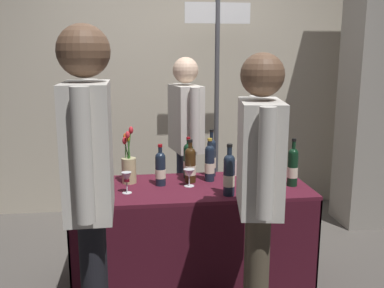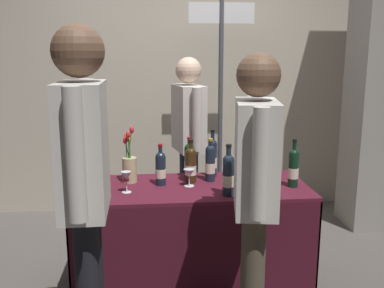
{
  "view_description": "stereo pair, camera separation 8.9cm",
  "coord_description": "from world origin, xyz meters",
  "views": [
    {
      "loc": [
        -0.37,
        -2.86,
        1.63
      ],
      "look_at": [
        0.0,
        0.0,
        1.02
      ],
      "focal_mm": 40.4,
      "sensor_mm": 36.0,
      "label": 1
    },
    {
      "loc": [
        -0.28,
        -2.87,
        1.63
      ],
      "look_at": [
        0.0,
        0.0,
        1.02
      ],
      "focal_mm": 40.4,
      "sensor_mm": 36.0,
      "label": 2
    }
  ],
  "objects": [
    {
      "name": "taster_foreground_right",
      "position": [
        0.26,
        -0.74,
        0.98
      ],
      "size": [
        0.28,
        0.58,
        1.63
      ],
      "rotation": [
        0.0,
        0.0,
        1.4
      ],
      "color": "#4C4233",
      "rests_on": "ground_plane"
    },
    {
      "name": "display_bottle_4",
      "position": [
        -0.0,
        0.1,
        0.85
      ],
      "size": [
        0.08,
        0.08,
        0.31
      ],
      "color": "#38230F",
      "rests_on": "tasting_table"
    },
    {
      "name": "booth_signpost",
      "position": [
        0.37,
        1.09,
        1.33
      ],
      "size": [
        0.59,
        0.04,
        2.1
      ],
      "color": "#47474C",
      "rests_on": "ground_plane"
    },
    {
      "name": "display_bottle_6",
      "position": [
        0.14,
        0.11,
        0.86
      ],
      "size": [
        0.07,
        0.07,
        0.31
      ],
      "color": "#192333",
      "rests_on": "tasting_table"
    },
    {
      "name": "brochure_stand",
      "position": [
        0.37,
        0.21,
        0.78
      ],
      "size": [
        0.16,
        0.03,
        0.13
      ],
      "primitive_type": "cube",
      "rotation": [
        0.04,
        0.0,
        0.13
      ],
      "color": "silver",
      "rests_on": "tasting_table"
    },
    {
      "name": "wine_glass_near_vendor",
      "position": [
        -0.45,
        -0.1,
        0.82
      ],
      "size": [
        0.07,
        0.07,
        0.14
      ],
      "color": "silver",
      "rests_on": "tasting_table"
    },
    {
      "name": "vendor_presenter",
      "position": [
        0.05,
        0.8,
        0.95
      ],
      "size": [
        0.28,
        0.55,
        1.6
      ],
      "rotation": [
        0.0,
        0.0,
        -1.37
      ],
      "color": "#2D3347",
      "rests_on": "ground_plane"
    },
    {
      "name": "flower_vase",
      "position": [
        -0.44,
        0.14,
        0.84
      ],
      "size": [
        0.1,
        0.11,
        0.41
      ],
      "color": "tan",
      "rests_on": "tasting_table"
    },
    {
      "name": "display_bottle_5",
      "position": [
        0.18,
        0.23,
        0.87
      ],
      "size": [
        0.07,
        0.07,
        0.36
      ],
      "color": "#192333",
      "rests_on": "tasting_table"
    },
    {
      "name": "concrete_pillar",
      "position": [
        1.79,
        0.92,
        1.4
      ],
      "size": [
        0.44,
        0.44,
        2.81
      ],
      "primitive_type": "cube",
      "color": "gray",
      "rests_on": "ground_plane"
    },
    {
      "name": "display_bottle_2",
      "position": [
        0.69,
        -0.08,
        0.86
      ],
      "size": [
        0.07,
        0.07,
        0.34
      ],
      "color": "black",
      "rests_on": "tasting_table"
    },
    {
      "name": "taster_foreground_left",
      "position": [
        -0.6,
        -0.85,
        1.06
      ],
      "size": [
        0.24,
        0.58,
        1.76
      ],
      "rotation": [
        0.0,
        0.0,
        1.59
      ],
      "color": "black",
      "rests_on": "ground_plane"
    },
    {
      "name": "display_bottle_0",
      "position": [
        0.62,
        0.19,
        0.86
      ],
      "size": [
        0.07,
        0.07,
        0.34
      ],
      "color": "black",
      "rests_on": "tasting_table"
    },
    {
      "name": "ground_plane",
      "position": [
        0.0,
        0.0,
        0.0
      ],
      "size": [
        12.0,
        12.0,
        0.0
      ],
      "primitive_type": "plane",
      "color": "#514C47"
    },
    {
      "name": "back_partition",
      "position": [
        0.0,
        1.62,
        1.42
      ],
      "size": [
        5.34,
        0.12,
        2.85
      ],
      "primitive_type": "cube",
      "color": "#B2A893",
      "rests_on": "ground_plane"
    },
    {
      "name": "wine_glass_mid",
      "position": [
        -0.02,
        -0.0,
        0.81
      ],
      "size": [
        0.08,
        0.08,
        0.12
      ],
      "color": "silver",
      "rests_on": "tasting_table"
    },
    {
      "name": "display_bottle_1",
      "position": [
        -0.22,
        0.05,
        0.84
      ],
      "size": [
        0.07,
        0.07,
        0.29
      ],
      "color": "#192333",
      "rests_on": "tasting_table"
    },
    {
      "name": "display_bottle_3",
      "position": [
        -0.0,
        0.21,
        0.85
      ],
      "size": [
        0.07,
        0.07,
        0.31
      ],
      "color": "black",
      "rests_on": "tasting_table"
    },
    {
      "name": "tasting_table",
      "position": [
        0.0,
        0.0,
        0.5
      ],
      "size": [
        1.62,
        0.68,
        0.72
      ],
      "color": "#4C1423",
      "rests_on": "ground_plane"
    },
    {
      "name": "featured_wine_bottle",
      "position": [
        0.21,
        -0.22,
        0.87
      ],
      "size": [
        0.08,
        0.08,
        0.34
      ],
      "color": "#192333",
      "rests_on": "tasting_table"
    }
  ]
}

